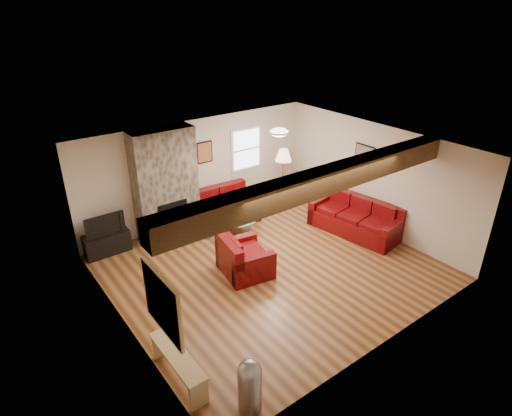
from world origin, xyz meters
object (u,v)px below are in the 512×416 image
(coffee_table, at_px, (237,227))
(television, at_px, (104,224))
(loveseat, at_px, (224,207))
(armchair_red, at_px, (245,255))
(sofa_three, at_px, (355,217))
(floor_lamp, at_px, (283,158))
(tv_cabinet, at_px, (107,243))

(coffee_table, distance_m, television, 2.91)
(loveseat, bearing_deg, coffee_table, -94.60)
(loveseat, xyz_separation_m, armchair_red, (-0.83, -2.06, -0.02))
(armchair_red, height_order, television, television)
(loveseat, relative_size, armchair_red, 1.60)
(sofa_three, height_order, floor_lamp, floor_lamp)
(sofa_three, relative_size, armchair_red, 2.10)
(tv_cabinet, bearing_deg, coffee_table, -20.99)
(coffee_table, bearing_deg, tv_cabinet, 159.01)
(armchair_red, distance_m, tv_cabinet, 3.06)
(sofa_three, relative_size, television, 2.53)
(sofa_three, bearing_deg, coffee_table, -132.74)
(loveseat, xyz_separation_m, television, (-2.78, 0.30, 0.29))
(armchair_red, relative_size, television, 1.21)
(loveseat, bearing_deg, armchair_red, -108.59)
(tv_cabinet, xyz_separation_m, floor_lamp, (4.41, -0.56, 1.14))
(coffee_table, bearing_deg, floor_lamp, 15.20)
(sofa_three, bearing_deg, armchair_red, -102.40)
(armchair_red, bearing_deg, sofa_three, -84.06)
(coffee_table, bearing_deg, loveseat, 82.03)
(loveseat, bearing_deg, tv_cabinet, 177.21)
(coffee_table, xyz_separation_m, tv_cabinet, (-2.67, 1.03, 0.02))
(tv_cabinet, xyz_separation_m, television, (0.00, 0.00, 0.47))
(loveseat, bearing_deg, floor_lamp, -5.57)
(coffee_table, relative_size, tv_cabinet, 0.95)
(coffee_table, relative_size, television, 1.09)
(sofa_three, height_order, tv_cabinet, sofa_three)
(sofa_three, xyz_separation_m, armchair_red, (-2.98, 0.19, -0.00))
(coffee_table, height_order, floor_lamp, floor_lamp)
(tv_cabinet, bearing_deg, television, 0.00)
(coffee_table, relative_size, floor_lamp, 0.56)
(armchair_red, relative_size, floor_lamp, 0.62)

